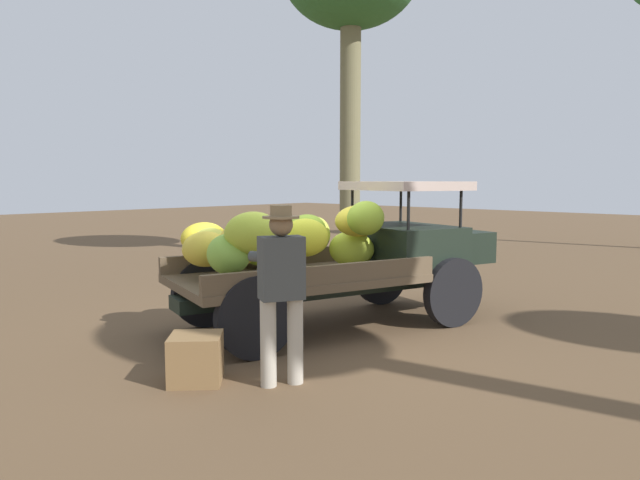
# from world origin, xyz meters

# --- Properties ---
(ground_plane) EXTENTS (60.00, 60.00, 0.00)m
(ground_plane) POSITION_xyz_m (0.00, 0.00, 0.00)
(ground_plane) COLOR brown
(truck) EXTENTS (4.66, 2.76, 1.89)m
(truck) POSITION_xyz_m (0.53, -0.05, 0.97)
(truck) COLOR black
(truck) RESTS_ON ground
(farmer) EXTENTS (0.57, 0.54, 1.68)m
(farmer) POSITION_xyz_m (-1.53, -1.15, 0.96)
(farmer) COLOR #B6AD9A
(farmer) RESTS_ON ground
(wooden_crate) EXTENTS (0.66, 0.66, 0.46)m
(wooden_crate) POSITION_xyz_m (-2.05, -0.52, 0.23)
(wooden_crate) COLOR brown
(wooden_crate) RESTS_ON ground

